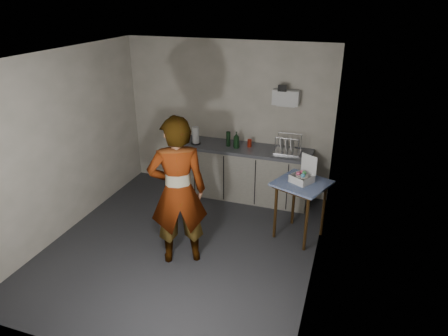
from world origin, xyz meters
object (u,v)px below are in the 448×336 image
(dish_rack, at_px, (287,149))
(bakery_box, at_px, (303,176))
(standing_man, at_px, (178,192))
(soap_bottle, at_px, (236,140))
(soda_can, at_px, (250,143))
(dark_bottle, at_px, (228,139))
(side_table, at_px, (301,189))
(kitchen_counter, at_px, (244,174))
(paper_towel, at_px, (196,136))

(dish_rack, xyz_separation_m, bakery_box, (0.38, -0.94, -0.02))
(standing_man, relative_size, soap_bottle, 7.16)
(soda_can, bearing_deg, dark_bottle, -167.25)
(standing_man, height_order, dish_rack, standing_man)
(side_table, height_order, soap_bottle, soap_bottle)
(kitchen_counter, height_order, bakery_box, bakery_box)
(kitchen_counter, xyz_separation_m, side_table, (1.10, -0.95, 0.33))
(soda_can, height_order, dark_bottle, dark_bottle)
(dark_bottle, bearing_deg, bakery_box, -33.42)
(standing_man, bearing_deg, side_table, -171.19)
(side_table, bearing_deg, dark_bottle, 167.82)
(kitchen_counter, relative_size, bakery_box, 6.09)
(paper_towel, relative_size, dish_rack, 0.72)
(soap_bottle, relative_size, bakery_box, 0.76)
(dark_bottle, bearing_deg, dish_rack, 1.65)
(side_table, distance_m, soda_can, 1.46)
(kitchen_counter, bearing_deg, side_table, -40.87)
(standing_man, height_order, dark_bottle, standing_man)
(paper_towel, bearing_deg, soda_can, 9.41)
(side_table, distance_m, bakery_box, 0.20)
(soap_bottle, height_order, soda_can, soap_bottle)
(soda_can, xyz_separation_m, dish_rack, (0.64, -0.05, 0.00))
(kitchen_counter, height_order, soda_can, soda_can)
(paper_towel, xyz_separation_m, dish_rack, (1.55, 0.10, -0.08))
(dish_rack, height_order, bakery_box, bakery_box)
(dish_rack, distance_m, bakery_box, 1.01)
(side_table, bearing_deg, bakery_box, 119.82)
(standing_man, bearing_deg, dark_bottle, -118.28)
(soda_can, bearing_deg, dish_rack, -4.43)
(dark_bottle, height_order, paper_towel, paper_towel)
(dark_bottle, bearing_deg, soap_bottle, -16.47)
(standing_man, xyz_separation_m, soap_bottle, (0.18, 1.92, 0.05))
(bakery_box, bearing_deg, kitchen_counter, 170.81)
(dish_rack, bearing_deg, side_table, -68.00)
(soda_can, bearing_deg, paper_towel, -170.59)
(dish_rack, bearing_deg, standing_man, -117.04)
(paper_towel, distance_m, bakery_box, 2.11)
(kitchen_counter, height_order, dish_rack, dish_rack)
(kitchen_counter, distance_m, dark_bottle, 0.67)
(paper_towel, height_order, bakery_box, bakery_box)
(side_table, height_order, dark_bottle, dark_bottle)
(kitchen_counter, xyz_separation_m, soap_bottle, (-0.12, -0.07, 0.62))
(soap_bottle, height_order, bakery_box, bakery_box)
(dark_bottle, relative_size, bakery_box, 0.68)
(dish_rack, bearing_deg, bakery_box, -67.72)
(dark_bottle, bearing_deg, paper_towel, -172.71)
(soap_bottle, distance_m, soda_can, 0.24)
(paper_towel, height_order, dish_rack, paper_towel)
(side_table, height_order, standing_man, standing_man)
(side_table, relative_size, standing_man, 0.44)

